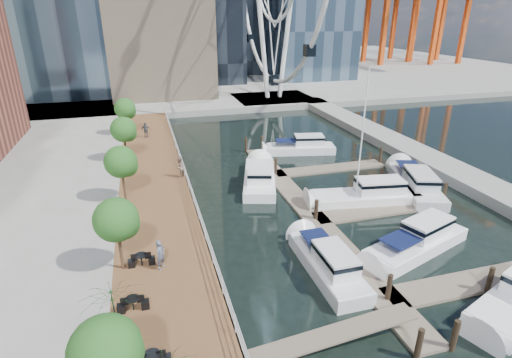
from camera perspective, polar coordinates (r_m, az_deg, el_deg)
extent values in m
plane|color=black|center=(25.01, 9.66, -15.24)|extent=(520.00, 520.00, 0.00)
cube|color=brown|center=(35.74, -14.15, -2.45)|extent=(6.00, 60.00, 1.00)
cube|color=#595954|center=(35.89, -9.38, -1.93)|extent=(0.25, 60.00, 1.00)
cube|color=gray|center=(120.83, -11.88, 15.12)|extent=(200.00, 114.00, 1.00)
cube|color=gray|center=(49.83, 20.95, 3.89)|extent=(4.00, 60.00, 1.00)
cube|color=gray|center=(74.81, 2.50, 11.22)|extent=(14.00, 12.00, 1.00)
cube|color=#6D6051|center=(33.74, 7.14, -4.20)|extent=(2.00, 32.00, 0.20)
cube|color=#6D6051|center=(28.34, 28.65, -12.77)|extent=(12.00, 2.00, 0.20)
cube|color=#6D6051|center=(34.85, 17.58, -4.24)|extent=(12.00, 2.00, 0.20)
cube|color=#6D6051|center=(42.74, 10.45, 1.49)|extent=(12.00, 2.00, 0.20)
cylinder|color=white|center=(72.61, 0.68, 21.62)|extent=(0.80, 0.80, 26.00)
cylinder|color=white|center=(74.20, 4.66, 21.57)|extent=(0.80, 0.80, 26.00)
sphere|color=#265B1E|center=(16.04, -20.72, -22.03)|extent=(2.60, 2.60, 2.60)
cylinder|color=#3F2B1C|center=(25.28, -18.76, -9.72)|extent=(0.20, 0.20, 2.40)
sphere|color=#265B1E|center=(24.27, -19.37, -5.51)|extent=(2.60, 2.60, 2.60)
cylinder|color=#3F2B1C|center=(34.22, -18.34, -0.97)|extent=(0.20, 0.20, 2.40)
sphere|color=#265B1E|center=(33.47, -18.77, 2.33)|extent=(2.60, 2.60, 2.60)
cylinder|color=#3F2B1C|center=(43.61, -18.10, 4.09)|extent=(0.20, 0.20, 2.40)
sphere|color=#265B1E|center=(43.04, -18.44, 6.74)|extent=(2.60, 2.60, 2.60)
cylinder|color=#3F2B1C|center=(53.23, -17.95, 7.34)|extent=(0.20, 0.20, 2.40)
sphere|color=#265B1E|center=(52.76, -18.22, 9.53)|extent=(2.60, 2.60, 2.60)
imported|color=#4C5266|center=(24.77, -13.48, -10.47)|extent=(0.78, 0.83, 1.90)
imported|color=#7E6457|center=(37.71, -10.85, 1.62)|extent=(1.10, 1.18, 1.94)
imported|color=#343A41|center=(51.18, -15.45, 6.75)|extent=(1.17, 0.61, 1.91)
imported|color=#0E3415|center=(20.53, -19.52, -17.71)|extent=(3.68, 3.72, 2.71)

